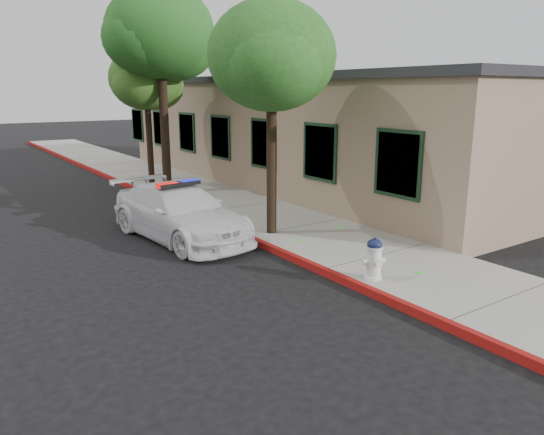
% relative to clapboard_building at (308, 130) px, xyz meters
% --- Properties ---
extents(ground, '(120.00, 120.00, 0.00)m').
position_rel_clapboard_building_xyz_m(ground, '(-6.69, -9.00, -2.13)').
color(ground, black).
rests_on(ground, ground).
extents(sidewalk, '(3.20, 60.00, 0.15)m').
position_rel_clapboard_building_xyz_m(sidewalk, '(-5.09, -6.00, -2.05)').
color(sidewalk, gray).
rests_on(sidewalk, ground).
extents(red_curb, '(0.14, 60.00, 0.16)m').
position_rel_clapboard_building_xyz_m(red_curb, '(-6.63, -6.00, -2.05)').
color(red_curb, maroon).
rests_on(red_curb, ground).
extents(clapboard_building, '(7.30, 20.89, 4.24)m').
position_rel_clapboard_building_xyz_m(clapboard_building, '(0.00, 0.00, 0.00)').
color(clapboard_building, '#977D63').
rests_on(clapboard_building, ground).
extents(police_car, '(2.43, 4.89, 1.48)m').
position_rel_clapboard_building_xyz_m(police_car, '(-7.92, -4.80, -1.44)').
color(police_car, silver).
rests_on(police_car, ground).
extents(fire_hydrant, '(0.47, 0.41, 0.82)m').
position_rel_clapboard_building_xyz_m(fire_hydrant, '(-6.25, -9.98, -1.56)').
color(fire_hydrant, silver).
rests_on(fire_hydrant, sidewalk).
extents(street_tree_near, '(3.10, 3.25, 5.67)m').
position_rel_clapboard_building_xyz_m(street_tree_near, '(-5.96, -6.09, 2.25)').
color(street_tree_near, black).
rests_on(street_tree_near, sidewalk).
extents(street_tree_mid, '(4.05, 3.71, 7.09)m').
position_rel_clapboard_building_xyz_m(street_tree_mid, '(-5.86, 0.80, 3.37)').
color(street_tree_mid, black).
rests_on(street_tree_mid, sidewalk).
extents(street_tree_far, '(2.86, 2.72, 5.14)m').
position_rel_clapboard_building_xyz_m(street_tree_far, '(-5.86, 2.23, 1.89)').
color(street_tree_far, black).
rests_on(street_tree_far, sidewalk).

